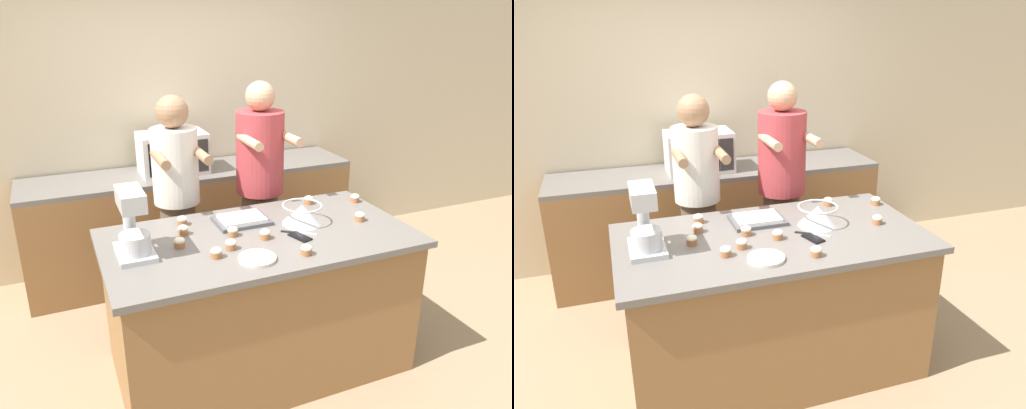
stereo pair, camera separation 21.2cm
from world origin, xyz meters
The scene contains 25 objects.
ground_plane centered at (0.00, 0.00, 0.00)m, with size 16.00×16.00×0.00m, color #937A5B.
back_wall centered at (0.00, 1.81, 1.35)m, with size 10.00×0.06×2.70m.
island_counter centered at (0.00, 0.00, 0.47)m, with size 1.86×0.98×0.93m.
back_counter centered at (0.00, 1.46, 0.47)m, with size 2.80×0.60×0.94m.
person_left centered at (-0.31, 0.74, 0.89)m, with size 0.34×0.50×1.68m.
person_right centered at (0.33, 0.74, 0.92)m, with size 0.36×0.52×1.74m.
stand_mixer centered at (-0.74, 0.02, 1.10)m, with size 0.20×0.30×0.38m.
mixing_bowl centered at (0.32, 0.06, 1.00)m, with size 0.26×0.26×0.13m.
baking_tray centered at (-0.02, 0.22, 0.95)m, with size 0.34×0.25×0.04m.
microwave_oven centered at (-0.15, 1.46, 1.10)m, with size 0.55×0.36×0.34m.
cell_phone centered at (0.21, -0.13, 0.93)m, with size 0.11×0.16×0.01m.
small_plate centered at (-0.14, -0.29, 0.94)m, with size 0.21×0.21×0.02m.
knife centered at (0.22, -0.06, 0.93)m, with size 0.19×0.14×0.01m.
cupcake_0 centered at (-0.15, 0.05, 0.96)m, with size 0.06×0.06×0.06m.
cupcake_1 centered at (0.53, 0.35, 0.96)m, with size 0.06×0.06×0.06m.
cupcake_2 centered at (-0.33, -0.18, 0.96)m, with size 0.06×0.06×0.06m.
cupcake_3 centered at (0.14, -0.34, 0.96)m, with size 0.06×0.06×0.06m.
cupcake_4 centered at (0.85, 0.26, 0.96)m, with size 0.06×0.06×0.06m.
cupcake_5 centered at (-0.72, 0.23, 0.96)m, with size 0.06×0.06×0.06m.
cupcake_6 centered at (-0.42, 0.19, 0.96)m, with size 0.06×0.06×0.06m.
cupcake_7 centered at (0.68, -0.05, 0.96)m, with size 0.06×0.06×0.06m.
cupcake_8 centered at (0.01, -0.06, 0.96)m, with size 0.06×0.06×0.06m.
cupcake_9 centered at (-0.38, 0.33, 0.96)m, with size 0.06×0.06×0.06m.
cupcake_10 centered at (-0.22, -0.12, 0.96)m, with size 0.06×0.06×0.06m.
cupcake_11 centered at (-0.48, 0.02, 0.96)m, with size 0.06×0.06×0.06m.
Camera 2 is at (-0.89, -2.59, 2.16)m, focal length 35.00 mm.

